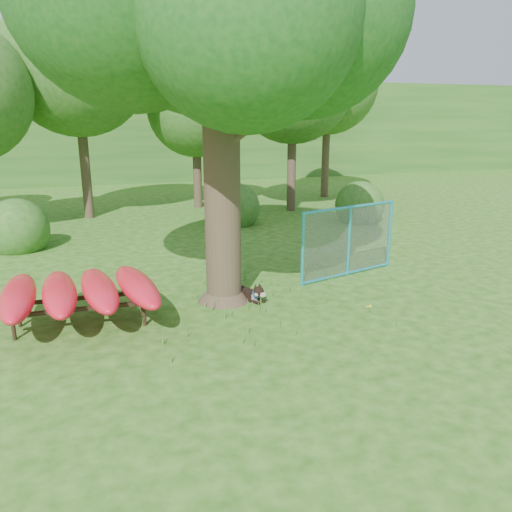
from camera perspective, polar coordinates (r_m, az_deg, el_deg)
name	(u,v)px	position (r m, az deg, el deg)	size (l,w,h in m)	color
ground	(266,325)	(9.35, 1.17, -7.89)	(80.00, 80.00, 0.00)	#225110
wooden_post	(227,249)	(11.63, -3.30, 0.86)	(0.40, 0.15, 1.47)	#6C6251
kayak_rack	(79,291)	(9.62, -19.53, -3.83)	(2.86, 2.66, 0.88)	black
husky_dog	(250,293)	(10.53, -0.68, -4.27)	(0.54, 0.92, 0.43)	black
fence_section	(349,241)	(12.20, 10.57, 1.71)	(2.86, 0.88, 2.87)	#29A5C1
wildflower_clump	(369,307)	(9.92, 12.79, -5.74)	(0.11, 0.10, 0.23)	#417C28
bg_tree_b	(76,63)	(20.18, -19.89, 20.00)	(5.20, 5.20, 8.22)	#3A2C1F
bg_tree_c	(195,108)	(21.54, -6.94, 16.41)	(4.00, 4.00, 6.12)	#3A2C1F
bg_tree_d	(293,82)	(20.70, 4.27, 19.22)	(4.80, 4.80, 7.50)	#3A2C1F
bg_tree_e	(328,84)	(24.68, 8.25, 18.84)	(4.60, 4.60, 7.55)	#3A2C1F
shrub_left	(20,250)	(16.16, -25.38, 0.67)	(1.80, 1.80, 1.80)	#28591C
shrub_right	(359,222)	(18.99, 11.65, 3.87)	(1.80, 1.80, 1.80)	#28591C
shrub_mid	(235,224)	(18.16, -2.40, 3.65)	(1.80, 1.80, 1.80)	#28591C
wooded_hillside	(129,129)	(36.21, -14.27, 13.87)	(80.00, 12.00, 6.00)	#28591C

